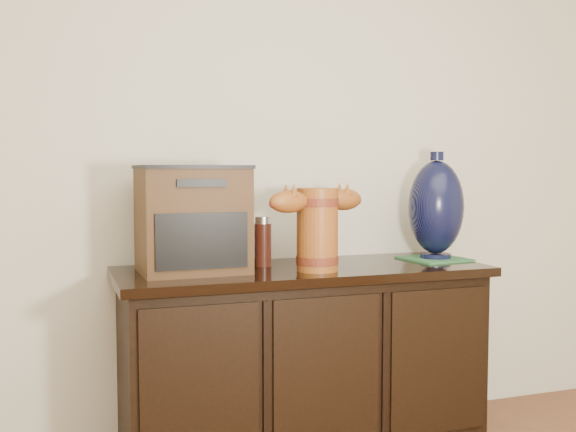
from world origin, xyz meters
name	(u,v)px	position (x,y,z in m)	size (l,w,h in m)	color
sideboard	(303,358)	(0.00, 2.23, 0.39)	(1.46, 0.56, 0.75)	black
terracotta_vessel	(317,224)	(0.02, 2.12, 0.93)	(0.44, 0.21, 0.31)	#914D1A
tv_radio	(192,219)	(-0.44, 2.25, 0.96)	(0.41, 0.33, 0.40)	#39210E
green_mat	(434,259)	(0.61, 2.24, 0.76)	(0.24, 0.24, 0.01)	#2C6336
lamp_base	(436,208)	(0.61, 2.24, 0.98)	(0.26, 0.26, 0.45)	black
spray_can	(263,242)	(-0.14, 2.30, 0.85)	(0.07, 0.07, 0.20)	#51180D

